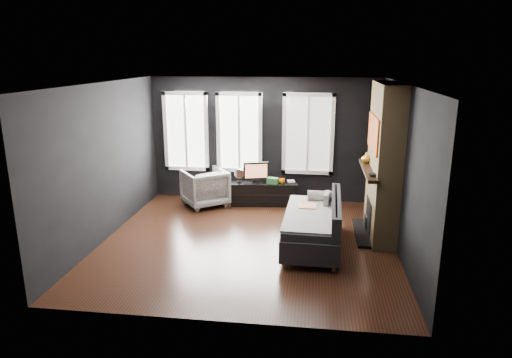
# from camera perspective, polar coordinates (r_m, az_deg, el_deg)

# --- Properties ---
(floor) EXTENTS (5.00, 5.00, 0.00)m
(floor) POSITION_cam_1_polar(r_m,az_deg,el_deg) (8.02, -0.99, -7.79)
(floor) COLOR black
(floor) RESTS_ON ground
(ceiling) EXTENTS (5.00, 5.00, 0.00)m
(ceiling) POSITION_cam_1_polar(r_m,az_deg,el_deg) (7.40, -1.09, 11.84)
(ceiling) COLOR white
(ceiling) RESTS_ON ground
(wall_back) EXTENTS (5.00, 0.02, 2.70)m
(wall_back) POSITION_cam_1_polar(r_m,az_deg,el_deg) (10.03, 1.05, 4.93)
(wall_back) COLOR black
(wall_back) RESTS_ON ground
(wall_left) EXTENTS (0.02, 5.00, 2.70)m
(wall_left) POSITION_cam_1_polar(r_m,az_deg,el_deg) (8.33, -18.32, 2.06)
(wall_left) COLOR black
(wall_left) RESTS_ON ground
(wall_right) EXTENTS (0.02, 5.00, 2.70)m
(wall_right) POSITION_cam_1_polar(r_m,az_deg,el_deg) (7.65, 17.82, 0.99)
(wall_right) COLOR black
(wall_right) RESTS_ON ground
(windows) EXTENTS (4.00, 0.16, 1.76)m
(windows) POSITION_cam_1_polar(r_m,az_deg,el_deg) (9.92, -1.58, 10.82)
(windows) COLOR white
(windows) RESTS_ON wall_back
(fireplace) EXTENTS (0.70, 1.62, 2.70)m
(fireplace) POSITION_cam_1_polar(r_m,az_deg,el_deg) (8.20, 15.73, 2.05)
(fireplace) COLOR #93724C
(fireplace) RESTS_ON floor
(sofa) EXTENTS (1.07, 2.04, 0.86)m
(sofa) POSITION_cam_1_polar(r_m,az_deg,el_deg) (7.74, 7.06, -5.35)
(sofa) COLOR #252527
(sofa) RESTS_ON floor
(stripe_pillow) EXTENTS (0.12, 0.36, 0.35)m
(stripe_pillow) POSITION_cam_1_polar(r_m,az_deg,el_deg) (8.15, 8.81, -2.93)
(stripe_pillow) COLOR gray
(stripe_pillow) RESTS_ON sofa
(armchair) EXTENTS (1.15, 1.13, 0.87)m
(armchair) POSITION_cam_1_polar(r_m,az_deg,el_deg) (9.84, -6.42, -0.85)
(armchair) COLOR white
(armchair) RESTS_ON floor
(media_console) EXTENTS (1.47, 0.59, 0.49)m
(media_console) POSITION_cam_1_polar(r_m,az_deg,el_deg) (9.89, 1.04, -1.79)
(media_console) COLOR black
(media_console) RESTS_ON floor
(monitor) EXTENTS (0.56, 0.27, 0.49)m
(monitor) POSITION_cam_1_polar(r_m,az_deg,el_deg) (9.80, -0.00, 1.03)
(monitor) COLOR black
(monitor) RESTS_ON media_console
(desk_fan) EXTENTS (0.22, 0.22, 0.30)m
(desk_fan) POSITION_cam_1_polar(r_m,az_deg,el_deg) (9.80, -2.10, 0.46)
(desk_fan) COLOR #A8A8A8
(desk_fan) RESTS_ON media_console
(mug) EXTENTS (0.16, 0.14, 0.13)m
(mug) POSITION_cam_1_polar(r_m,az_deg,el_deg) (9.74, 3.26, -0.16)
(mug) COLOR orange
(mug) RESTS_ON media_console
(book) EXTENTS (0.16, 0.04, 0.22)m
(book) POSITION_cam_1_polar(r_m,az_deg,el_deg) (9.88, 3.96, 0.29)
(book) COLOR #BEB595
(book) RESTS_ON media_console
(storage_box) EXTENTS (0.25, 0.19, 0.12)m
(storage_box) POSITION_cam_1_polar(r_m,az_deg,el_deg) (9.73, 2.10, -0.20)
(storage_box) COLOR #2D6633
(storage_box) RESTS_ON media_console
(mantel_vase) EXTENTS (0.24, 0.24, 0.19)m
(mantel_vase) POSITION_cam_1_polar(r_m,az_deg,el_deg) (8.61, 13.66, 2.61)
(mantel_vase) COLOR gold
(mantel_vase) RESTS_ON fireplace
(mantel_clock) EXTENTS (0.17, 0.17, 0.04)m
(mantel_clock) POSITION_cam_1_polar(r_m,az_deg,el_deg) (7.66, 14.39, 0.49)
(mantel_clock) COLOR black
(mantel_clock) RESTS_ON fireplace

